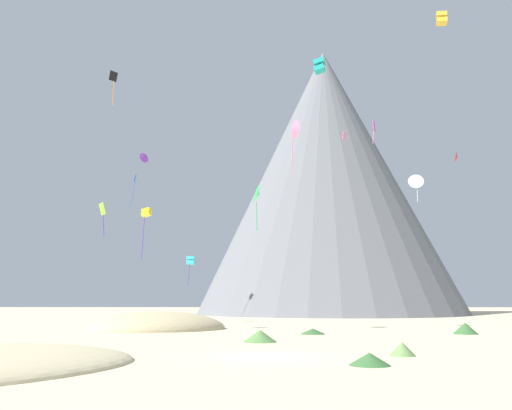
# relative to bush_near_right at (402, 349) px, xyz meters

# --- Properties ---
(ground_plane) EXTENTS (400.00, 400.00, 0.00)m
(ground_plane) POSITION_rel_bush_near_right_xyz_m (-7.26, -0.33, -0.36)
(ground_plane) COLOR beige
(dune_foreground_right) EXTENTS (17.95, 17.21, 3.64)m
(dune_foreground_right) POSITION_rel_bush_near_right_xyz_m (-18.10, 24.84, -0.36)
(dune_foreground_right) COLOR #C6B284
(dune_foreground_right) RESTS_ON ground_plane
(bush_near_right) EXTENTS (1.96, 1.96, 0.73)m
(bush_near_right) POSITION_rel_bush_near_right_xyz_m (0.00, 0.00, 0.00)
(bush_near_right) COLOR #668C4C
(bush_near_right) RESTS_ON ground_plane
(bush_far_left) EXTENTS (2.53, 2.53, 0.48)m
(bush_far_left) POSITION_rel_bush_near_right_xyz_m (-3.12, 17.94, -0.12)
(bush_far_left) COLOR #386633
(bush_far_left) RESTS_ON ground_plane
(bush_low_patch) EXTENTS (2.27, 2.27, 0.57)m
(bush_low_patch) POSITION_rel_bush_near_right_xyz_m (-2.57, -4.11, -0.08)
(bush_low_patch) COLOR #386633
(bush_low_patch) RESTS_ON ground_plane
(bush_far_right) EXTENTS (3.06, 3.06, 0.98)m
(bush_far_right) POSITION_rel_bush_near_right_xyz_m (10.35, 18.23, 0.13)
(bush_far_right) COLOR #386633
(bush_far_right) RESTS_ON ground_plane
(bush_scatter_east) EXTENTS (3.21, 3.21, 0.84)m
(bush_scatter_east) POSITION_rel_bush_near_right_xyz_m (-7.69, 9.11, 0.06)
(bush_scatter_east) COLOR #568442
(bush_scatter_east) RESTS_ON ground_plane
(rock_massif) EXTENTS (82.09, 82.09, 61.87)m
(rock_massif) POSITION_rel_bush_near_right_xyz_m (6.96, 86.59, 29.60)
(rock_massif) COLOR slate
(rock_massif) RESTS_ON ground_plane
(kite_green_low) EXTENTS (1.07, 1.84, 4.63)m
(kite_green_low) POSITION_rel_bush_near_right_xyz_m (-8.02, 22.80, 13.24)
(kite_green_low) COLOR green
(kite_white_mid) EXTENTS (2.41, 1.33, 4.25)m
(kite_white_mid) POSITION_rel_bush_near_right_xyz_m (15.46, 46.88, 20.18)
(kite_white_mid) COLOR white
(kite_cyan_low) EXTENTS (1.13, 1.17, 4.06)m
(kite_cyan_low) POSITION_rel_bush_near_right_xyz_m (-17.50, 41.99, 7.91)
(kite_cyan_low) COLOR #33BCDB
(kite_magenta_high) EXTENTS (0.52, 0.75, 3.40)m
(kite_magenta_high) POSITION_rel_bush_near_right_xyz_m (8.21, 41.04, 26.53)
(kite_magenta_high) COLOR #D1339E
(kite_violet_mid) EXTENTS (1.31, 1.38, 1.39)m
(kite_violet_mid) POSITION_rel_bush_near_right_xyz_m (-23.72, 38.67, 21.72)
(kite_violet_mid) COLOR purple
(kite_teal_high) EXTENTS (1.57, 1.51, 1.63)m
(kite_teal_high) POSITION_rel_bush_near_right_xyz_m (-0.98, 26.49, 29.05)
(kite_teal_high) COLOR teal
(kite_blue_mid) EXTENTS (0.75, 0.79, 5.61)m
(kite_blue_mid) POSITION_rel_bush_near_right_xyz_m (-29.08, 54.55, 21.75)
(kite_blue_mid) COLOR blue
(kite_lime_low) EXTENTS (1.01, 0.77, 3.70)m
(kite_lime_low) POSITION_rel_bush_near_right_xyz_m (-24.87, 25.83, 11.97)
(kite_lime_low) COLOR #8CD133
(kite_yellow_low) EXTENTS (1.00, 0.94, 5.28)m
(kite_yellow_low) POSITION_rel_bush_near_right_xyz_m (-19.39, 22.79, 11.25)
(kite_yellow_low) COLOR yellow
(kite_rainbow_mid) EXTENTS (1.07, 1.91, 6.28)m
(kite_rainbow_mid) POSITION_rel_bush_near_right_xyz_m (-4.18, 23.49, 20.33)
(kite_rainbow_mid) COLOR #E5668C
(kite_red_mid) EXTENTS (1.21, 1.76, 1.62)m
(kite_red_mid) POSITION_rel_bush_near_right_xyz_m (19.84, 41.89, 22.41)
(kite_red_mid) COLOR red
(kite_gold_high) EXTENTS (1.64, 1.60, 1.54)m
(kite_gold_high) POSITION_rel_bush_near_right_xyz_m (15.73, 32.77, 38.54)
(kite_gold_high) COLOR gold
(kite_pink_mid) EXTENTS (0.73, 0.66, 1.12)m
(kite_pink_mid) POSITION_rel_bush_near_right_xyz_m (3.77, 39.41, 24.93)
(kite_pink_mid) COLOR pink
(kite_black_high) EXTENTS (1.02, 0.72, 4.81)m
(kite_black_high) POSITION_rel_bush_near_right_xyz_m (-27.37, 34.96, 31.39)
(kite_black_high) COLOR black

